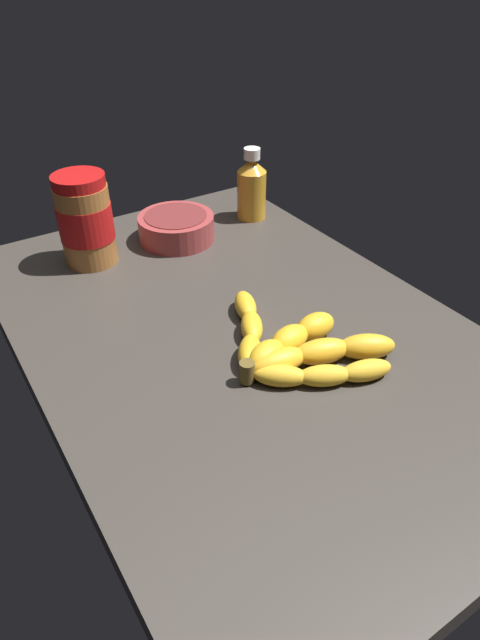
% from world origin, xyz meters
% --- Properties ---
extents(ground_plane, '(0.90, 0.59, 0.04)m').
position_xyz_m(ground_plane, '(0.00, 0.00, -0.02)').
color(ground_plane, '#38332D').
extents(banana_bunch, '(0.27, 0.22, 0.04)m').
position_xyz_m(banana_bunch, '(-0.10, -0.02, 0.02)').
color(banana_bunch, gold).
rests_on(banana_bunch, ground_plane).
extents(peanut_butter_jar, '(0.09, 0.09, 0.16)m').
position_xyz_m(peanut_butter_jar, '(0.30, 0.11, 0.08)').
color(peanut_butter_jar, '#9E602D').
rests_on(peanut_butter_jar, ground_plane).
extents(honey_bottle, '(0.06, 0.06, 0.14)m').
position_xyz_m(honey_bottle, '(0.30, -0.22, 0.06)').
color(honey_bottle, gold).
rests_on(honey_bottle, ground_plane).
extents(small_bowl, '(0.14, 0.14, 0.05)m').
position_xyz_m(small_bowl, '(0.30, -0.05, 0.03)').
color(small_bowl, '#993838').
rests_on(small_bowl, ground_plane).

